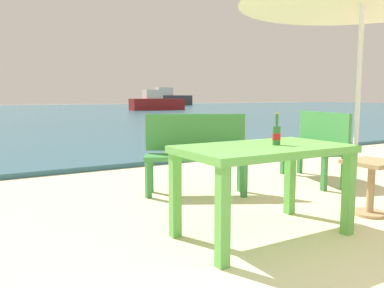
{
  "coord_description": "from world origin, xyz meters",
  "views": [
    {
      "loc": [
        -2.54,
        -0.96,
        1.16
      ],
      "look_at": [
        -0.22,
        3.0,
        0.6
      ],
      "focal_mm": 36.68,
      "sensor_mm": 36.0,
      "label": 1
    }
  ],
  "objects": [
    {
      "name": "bench_green_left",
      "position": [
        -0.16,
        3.0,
        0.54
      ],
      "size": [
        1.23,
        0.89,
        0.95
      ],
      "color": "#3D8C42",
      "rests_on": "ground_plane"
    },
    {
      "name": "beer_bottle_amber",
      "position": [
        -0.32,
        1.45,
        0.85
      ],
      "size": [
        0.07,
        0.07,
        0.26
      ],
      "color": "#2D662D",
      "rests_on": "picnic_table_green"
    },
    {
      "name": "sea_water",
      "position": [
        0.0,
        30.0,
        0.04
      ],
      "size": [
        120.0,
        50.0,
        0.08
      ],
      "primitive_type": "cube",
      "color": "#2D6075",
      "rests_on": "ground_plane"
    },
    {
      "name": "boat_cargo_ship",
      "position": [
        11.17,
        28.13,
        0.67
      ],
      "size": [
        4.48,
        1.22,
        1.63
      ],
      "color": "maroon",
      "rests_on": "sea_water"
    },
    {
      "name": "swimmer_person",
      "position": [
        2.79,
        7.34,
        0.24
      ],
      "size": [
        0.34,
        0.34,
        0.41
      ],
      "color": "tan",
      "rests_on": "sea_water"
    },
    {
      "name": "side_table_wood",
      "position": [
        0.87,
        1.39,
        0.35
      ],
      "size": [
        0.44,
        0.44,
        0.54
      ],
      "color": "tan",
      "rests_on": "ground_plane"
    },
    {
      "name": "bench_green_right",
      "position": [
        1.62,
        2.77,
        0.54
      ],
      "size": [
        0.69,
        1.25,
        0.95
      ],
      "color": "#3D8C42",
      "rests_on": "ground_plane"
    },
    {
      "name": "boat_ferry",
      "position": [
        19.65,
        42.93,
        0.87
      ],
      "size": [
        6.08,
        1.66,
        2.21
      ],
      "color": "#38383F",
      "rests_on": "sea_water"
    },
    {
      "name": "picnic_table_green",
      "position": [
        -0.43,
        1.48,
        0.65
      ],
      "size": [
        1.4,
        0.8,
        0.76
      ],
      "color": "#60B24C",
      "rests_on": "ground_plane"
    }
  ]
}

